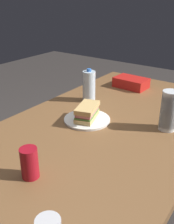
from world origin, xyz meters
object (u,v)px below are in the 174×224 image
Objects in this scene: paper_plate at (87,119)px; chip_bag at (131,83)px; sandwich at (87,112)px; water_bottle_tall at (89,86)px; dining_table at (99,143)px; plastic_cup_stack at (169,111)px; soda_can_red at (30,163)px.

paper_plate is 0.63m from chip_bag.
paper_plate is 1.25× the size of sandwich.
sandwich is 0.29m from water_bottle_tall.
dining_table is 8.19× the size of chip_bag.
soda_can_red is at bearing -22.99° from plastic_cup_stack.
water_bottle_tall is at bearing -98.66° from plastic_cup_stack.
plastic_cup_stack is at bearing 135.84° from chip_bag.
soda_can_red is 1.14m from chip_bag.
chip_bag is at bearing -174.59° from sandwich.
water_bottle_tall is (0.39, -0.10, 0.06)m from chip_bag.
soda_can_red is 0.60× the size of plastic_cup_stack.
soda_can_red reaches higher than dining_table.
paper_plate is at bearing -67.84° from plastic_cup_stack.
soda_can_red is 0.59× the size of water_bottle_tall.
dining_table is at bearing 179.28° from soda_can_red.
dining_table is 9.28× the size of plastic_cup_stack.
water_bottle_tall reaches higher than dining_table.
plastic_cup_stack is at bearing 81.34° from water_bottle_tall.
chip_bag is at bearing 165.60° from water_bottle_tall.
water_bottle_tall is (-0.28, -0.26, 0.18)m from dining_table.
plastic_cup_stack is (-0.16, 0.38, 0.10)m from paper_plate.
soda_can_red reaches higher than paper_plate.
chip_bag is (-1.13, -0.16, -0.03)m from soda_can_red.
dining_table is 0.70m from chip_bag.
plastic_cup_stack is (0.08, 0.54, 0.00)m from water_bottle_tall.
sandwich is 0.86× the size of chip_bag.
plastic_cup_stack is at bearing 125.64° from dining_table.
chip_bag is at bearing -174.83° from paper_plate.
dining_table is 0.14m from paper_plate.
chip_bag is 0.65m from plastic_cup_stack.
sandwich is (-0.04, -0.11, 0.13)m from dining_table.
water_bottle_tall is (-0.24, -0.16, 0.04)m from sandwich.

